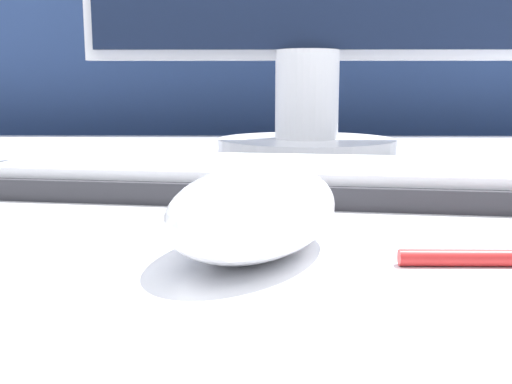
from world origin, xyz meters
TOP-DOWN VIEW (x-y plane):
  - partition_panel at (0.00, 0.68)m, footprint 5.00×0.03m
  - computer_mouse_near at (0.03, -0.18)m, footprint 0.12×0.15m
  - keyboard at (0.03, -0.00)m, footprint 0.45×0.20m

SIDE VIEW (x-z plane):
  - partition_panel at x=0.00m, z-range 0.00..1.25m
  - keyboard at x=0.03m, z-range 0.78..0.80m
  - computer_mouse_near at x=0.03m, z-range 0.78..0.82m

